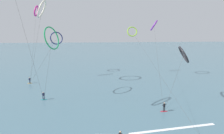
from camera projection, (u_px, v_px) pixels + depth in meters
sea_water at (100, 52)px, 117.73m from camera, size 400.00×200.00×0.08m
surfer_amber at (30, 81)px, 46.42m from camera, size 1.40×0.66×1.70m
surfer_teal at (44, 96)px, 35.32m from camera, size 1.40×0.59×1.70m
surfer_crimson at (164, 108)px, 30.14m from camera, size 1.40×0.65×1.70m
kite_magenta at (36, 11)px, 52.03m from camera, size 1.48×11.60×21.83m
kite_navy at (56, 38)px, 49.81m from camera, size 8.54×6.39×13.93m
kite_ivory at (42, 9)px, 42.09m from camera, size 6.37×4.86×21.68m
kite_emerald at (52, 38)px, 34.95m from camera, size 3.49×5.00×15.08m
kite_charcoal at (184, 55)px, 33.32m from camera, size 6.92×6.76×11.28m
kite_lime at (132, 32)px, 54.81m from camera, size 3.62×36.91×15.59m
kite_violet at (154, 26)px, 50.80m from camera, size 7.31×25.93×17.38m
wave_crest_far at (174, 129)px, 24.86m from camera, size 13.58×1.82×0.12m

